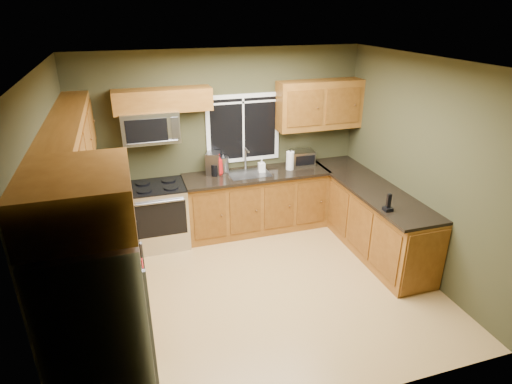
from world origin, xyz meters
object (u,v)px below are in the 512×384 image
range (160,215)px  coffee_maker (214,164)px  microwave (150,127)px  toaster_oven (302,158)px  soap_bottle_a (219,164)px  refrigerator (101,329)px  soap_bottle_b (262,165)px  cordless_phone (388,206)px  paper_towel_roll (290,161)px  kettle (223,164)px

range → coffee_maker: (0.85, 0.17, 0.62)m
microwave → toaster_oven: bearing=0.3°
microwave → soap_bottle_a: microwave is taller
microwave → coffee_maker: bearing=2.2°
microwave → toaster_oven: microwave is taller
refrigerator → soap_bottle_b: size_ratio=8.52×
range → soap_bottle_b: (1.55, 0.03, 0.58)m
microwave → cordless_phone: size_ratio=3.42×
paper_towel_roll → soap_bottle_b: size_ratio=1.45×
toaster_oven → coffee_maker: (-1.39, 0.02, 0.04)m
refrigerator → range: bearing=76.0°
cordless_phone → kettle: bearing=130.7°
paper_towel_roll → soap_bottle_a: 1.08m
microwave → cordless_phone: 3.25m
range → soap_bottle_a: 1.12m
coffee_maker → paper_towel_roll: coffee_maker is taller
coffee_maker → refrigerator: bearing=-117.7°
refrigerator → cordless_phone: 3.47m
coffee_maker → soap_bottle_a: 0.08m
soap_bottle_a → range: bearing=-172.4°
coffee_maker → cordless_phone: (1.75, -1.85, -0.09)m
soap_bottle_a → cordless_phone: bearing=-47.0°
toaster_oven → coffee_maker: size_ratio=1.13×
range → soap_bottle_a: (0.92, 0.12, 0.63)m
toaster_oven → soap_bottle_a: 1.33m
refrigerator → paper_towel_roll: bearing=46.0°
refrigerator → toaster_oven: (2.93, 2.92, 0.15)m
range → soap_bottle_a: size_ratio=2.89×
coffee_maker → cordless_phone: size_ratio=1.47×
kettle → paper_towel_roll: 1.01m
range → kettle: size_ratio=3.20×
microwave → kettle: bearing=2.5°
refrigerator → microwave: bearing=76.7°
range → soap_bottle_a: bearing=7.6°
refrigerator → coffee_maker: refrigerator is taller
coffee_maker → kettle: bearing=4.7°
toaster_oven → kettle: kettle is taller
microwave → soap_bottle_b: microwave is taller
kettle → soap_bottle_b: (0.55, -0.15, -0.03)m
range → soap_bottle_b: 1.65m
toaster_oven → soap_bottle_b: toaster_oven is taller
refrigerator → soap_bottle_b: bearing=51.4°
soap_bottle_a → kettle: bearing=35.2°
range → paper_towel_roll: 2.09m
range → toaster_oven: toaster_oven is taller
kettle → cordless_phone: bearing=-49.3°
microwave → paper_towel_roll: microwave is taller
refrigerator → microwave: 3.10m
coffee_maker → soap_bottle_a: bearing=-34.4°
toaster_oven → soap_bottle_a: bearing=-178.9°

